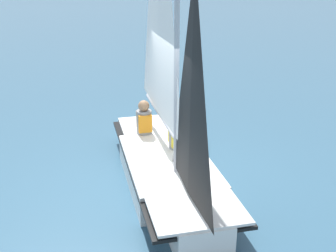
{
  "coord_description": "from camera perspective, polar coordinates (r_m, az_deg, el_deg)",
  "views": [
    {
      "loc": [
        -5.86,
        3.02,
        3.66
      ],
      "look_at": [
        0.0,
        0.0,
        1.08
      ],
      "focal_mm": 45.0,
      "sensor_mm": 36.0,
      "label": 1
    }
  ],
  "objects": [
    {
      "name": "ground_plane",
      "position": [
        7.54,
        0.0,
        -7.7
      ],
      "size": [
        260.0,
        260.0,
        0.0
      ],
      "primitive_type": "plane",
      "color": "#38607A"
    },
    {
      "name": "sailboat_main",
      "position": [
        7.23,
        -0.11,
        -1.76
      ],
      "size": [
        4.59,
        2.42,
        5.7
      ],
      "rotation": [
        0.0,
        0.0,
        2.9
      ],
      "color": "white",
      "rests_on": "ground_plane"
    },
    {
      "name": "sailor_helm",
      "position": [
        7.66,
        1.25,
        -1.95
      ],
      "size": [
        0.39,
        0.36,
        1.16
      ],
      "rotation": [
        0.0,
        0.0,
        2.9
      ],
      "color": "black",
      "rests_on": "ground_plane"
    },
    {
      "name": "sailor_crew",
      "position": [
        8.33,
        -3.24,
        -0.08
      ],
      "size": [
        0.39,
        0.36,
        1.16
      ],
      "rotation": [
        0.0,
        0.0,
        2.9
      ],
      "color": "black",
      "rests_on": "ground_plane"
    }
  ]
}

